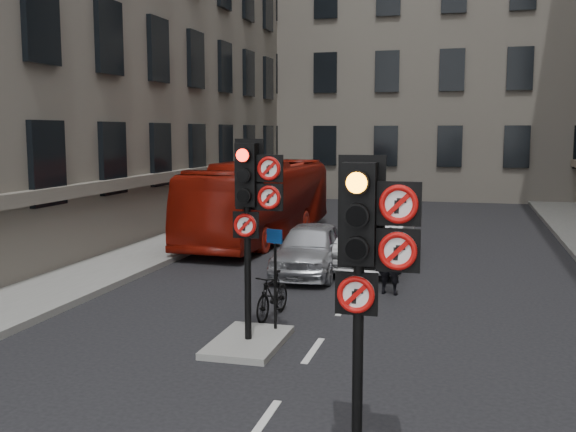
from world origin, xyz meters
The scene contains 12 objects.
pavement_left centered at (-7.20, 12.00, 0.08)m, with size 3.00×50.00×0.16m, color gray.
centre_island centered at (-1.20, 5.00, 0.06)m, with size 1.20×2.00×0.12m, color gray.
building_far centered at (0.00, 38.00, 10.00)m, with size 30.00×14.00×20.00m, color #6C665B.
signal_near centered at (1.49, 0.99, 2.58)m, with size 0.91×0.40×3.58m.
signal_far centered at (-1.11, 4.99, 2.70)m, with size 0.91×0.40×3.58m.
car_silver centered at (-1.50, 11.23, 0.69)m, with size 1.63×4.05×1.38m, color #A5A7AD.
car_white centered at (0.10, 12.77, 0.77)m, with size 1.64×4.70×1.55m, color silver.
car_pink centered at (-0.24, 16.14, 0.61)m, with size 1.71×4.21×1.22m, color #D03D93.
bus_red centered at (-4.50, 16.45, 1.38)m, with size 2.32×9.90×2.76m, color maroon.
motorcycle centered at (-1.28, 6.83, 0.48)m, with size 0.45×1.58×0.95m, color black.
motorcyclist centered at (0.83, 9.47, 0.80)m, with size 0.58×0.38×1.60m, color black.
info_sign centered at (-0.90, 5.71, 1.35)m, with size 0.32×0.14×1.90m.
Camera 1 is at (2.49, -6.15, 3.84)m, focal length 42.00 mm.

